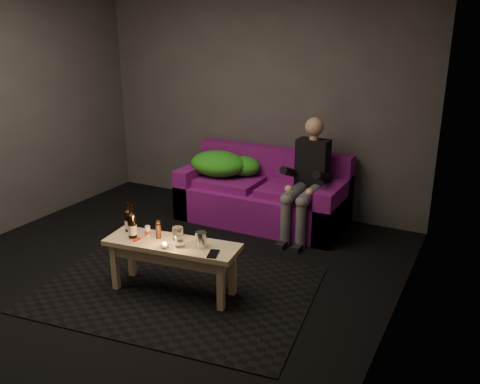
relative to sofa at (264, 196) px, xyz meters
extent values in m
plane|color=black|center=(-0.29, -1.81, -0.28)|extent=(4.50, 4.50, 0.00)
plane|color=#454346|center=(-0.29, 0.44, 1.02)|extent=(4.00, 0.00, 4.00)
plane|color=#454346|center=(1.71, -1.81, 1.02)|extent=(0.00, 4.50, 4.50)
cube|color=black|center=(0.03, -1.76, -0.28)|extent=(2.40, 1.88, 0.01)
cube|color=#6B0E6C|center=(0.00, -0.04, -0.09)|extent=(1.82, 0.82, 0.38)
cube|color=#6B0E6C|center=(0.00, 0.27, 0.30)|extent=(1.82, 0.20, 0.40)
cube|color=#6B0E6C|center=(-0.82, -0.04, 0.00)|extent=(0.18, 0.82, 0.57)
cube|color=#6B0E6C|center=(0.82, -0.04, 0.00)|extent=(0.18, 0.82, 0.57)
cube|color=#6B0E6C|center=(-0.38, -0.09, 0.14)|extent=(0.68, 0.55, 0.09)
cube|color=#6B0E6C|center=(0.38, -0.09, 0.14)|extent=(0.68, 0.55, 0.09)
ellipsoid|color=#258A19|center=(-0.55, -0.04, 0.32)|extent=(0.66, 0.51, 0.27)
ellipsoid|color=#258A19|center=(-0.30, 0.08, 0.29)|extent=(0.40, 0.33, 0.22)
ellipsoid|color=#258A19|center=(-0.75, 0.07, 0.25)|extent=(0.29, 0.24, 0.15)
cube|color=black|center=(0.55, 0.00, 0.45)|extent=(0.33, 0.20, 0.50)
sphere|color=tan|center=(0.55, 0.00, 0.84)|extent=(0.19, 0.19, 0.19)
cylinder|color=#4C4F56|center=(0.47, -0.28, 0.20)|extent=(0.13, 0.46, 0.13)
cylinder|color=#4C4F56|center=(0.64, -0.28, 0.20)|extent=(0.13, 0.46, 0.13)
cylinder|color=#4C4F56|center=(0.47, -0.50, -0.05)|extent=(0.10, 0.10, 0.47)
cylinder|color=#4C4F56|center=(0.64, -0.50, -0.05)|extent=(0.10, 0.10, 0.47)
cube|color=black|center=(0.47, -0.56, -0.26)|extent=(0.08, 0.20, 0.05)
cube|color=black|center=(0.64, -0.56, -0.26)|extent=(0.08, 0.20, 0.05)
cube|color=#D9AC7F|center=(0.03, -1.81, 0.15)|extent=(1.14, 0.49, 0.04)
cube|color=#D9AC7F|center=(0.03, -1.81, 0.08)|extent=(0.99, 0.39, 0.10)
cube|color=#D9AC7F|center=(-0.43, -1.99, -0.08)|extent=(0.06, 0.06, 0.41)
cube|color=#D9AC7F|center=(-0.46, -1.74, -0.08)|extent=(0.06, 0.06, 0.41)
cube|color=#D9AC7F|center=(0.51, -1.87, -0.08)|extent=(0.06, 0.06, 0.41)
cube|color=#D9AC7F|center=(0.48, -1.62, -0.08)|extent=(0.06, 0.06, 0.41)
cylinder|color=black|center=(-0.43, -1.78, 0.26)|extent=(0.06, 0.06, 0.17)
cylinder|color=white|center=(-0.43, -1.78, 0.23)|extent=(0.06, 0.06, 0.07)
cone|color=black|center=(-0.43, -1.78, 0.36)|extent=(0.06, 0.06, 0.03)
cylinder|color=black|center=(-0.43, -1.78, 0.39)|extent=(0.02, 0.02, 0.08)
cylinder|color=black|center=(-0.32, -1.87, 0.27)|extent=(0.07, 0.07, 0.20)
cylinder|color=white|center=(-0.32, -1.87, 0.24)|extent=(0.07, 0.07, 0.08)
cone|color=black|center=(-0.32, -1.87, 0.38)|extent=(0.07, 0.07, 0.03)
cylinder|color=black|center=(-0.32, -1.87, 0.41)|extent=(0.03, 0.03, 0.09)
cylinder|color=silver|center=(-0.22, -1.79, 0.21)|extent=(0.05, 0.05, 0.09)
cylinder|color=black|center=(-0.12, -1.79, 0.23)|extent=(0.05, 0.05, 0.12)
cylinder|color=white|center=(0.04, -1.74, 0.22)|extent=(0.11, 0.11, 0.11)
cylinder|color=white|center=(0.04, -1.93, 0.19)|extent=(0.06, 0.06, 0.05)
sphere|color=orange|center=(0.04, -1.93, 0.21)|extent=(0.02, 0.02, 0.02)
cylinder|color=white|center=(0.13, -1.84, 0.22)|extent=(0.10, 0.10, 0.10)
cylinder|color=silver|center=(0.28, -1.77, 0.23)|extent=(0.10, 0.10, 0.12)
cube|color=black|center=(0.43, -1.85, 0.17)|extent=(0.11, 0.16, 0.01)
cube|color=red|center=(-0.25, -1.91, 0.18)|extent=(0.03, 0.07, 0.01)
camera|label=1|loc=(2.24, -4.87, 1.86)|focal=38.00mm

